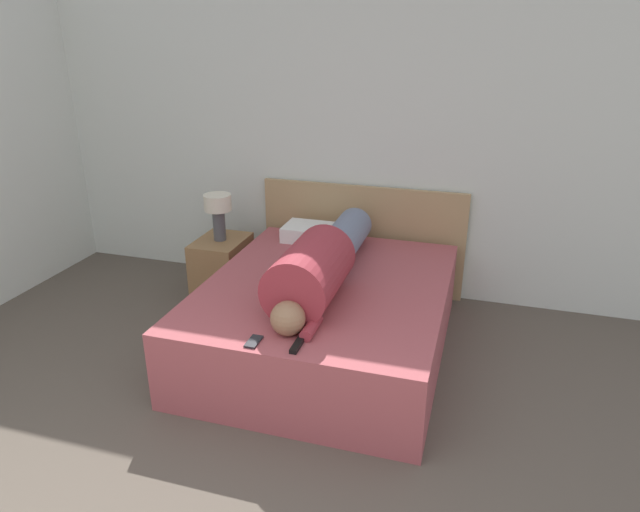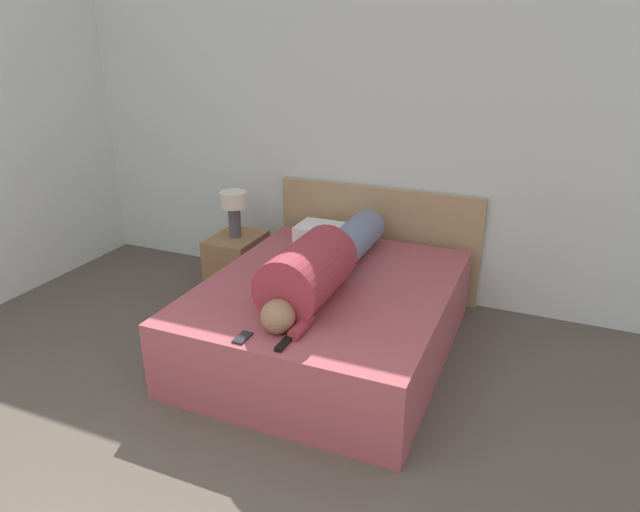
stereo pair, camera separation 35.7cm
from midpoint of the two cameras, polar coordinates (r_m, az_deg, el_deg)
The scene contains 9 objects.
wall_back at distance 4.63m, azimuth 7.18°, elevation 11.91°, with size 6.38×0.06×2.60m.
bed at distance 3.91m, azimuth 3.46°, elevation -6.20°, with size 1.58×1.91×0.51m.
headboard at distance 4.75m, azimuth 7.84°, elevation 1.52°, with size 1.70×0.04×0.90m.
nightstand at distance 4.80m, azimuth -6.18°, elevation -0.82°, with size 0.38×0.49×0.49m.
table_lamp at distance 4.63m, azimuth -6.44°, elevation 4.96°, with size 0.22×0.22×0.38m.
person_lying at distance 3.66m, azimuth 3.02°, elevation -0.79°, with size 0.40×1.67×0.40m.
pillow_near_headboard at distance 4.53m, azimuth 3.01°, elevation 2.27°, with size 0.48×0.31×0.12m.
tv_remote at distance 3.08m, azimuth -0.31°, elevation -8.86°, with size 0.04×0.15×0.02m.
cell_phone at distance 3.15m, azimuth -4.53°, elevation -8.22°, with size 0.06×0.13×0.01m.
Camera 2 is at (1.42, -0.51, 2.10)m, focal length 32.00 mm.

